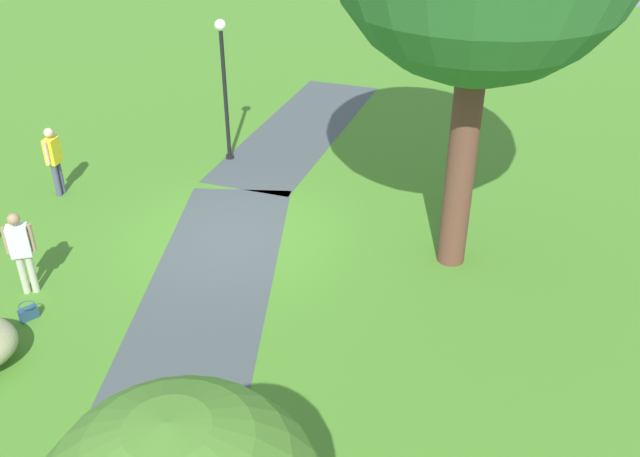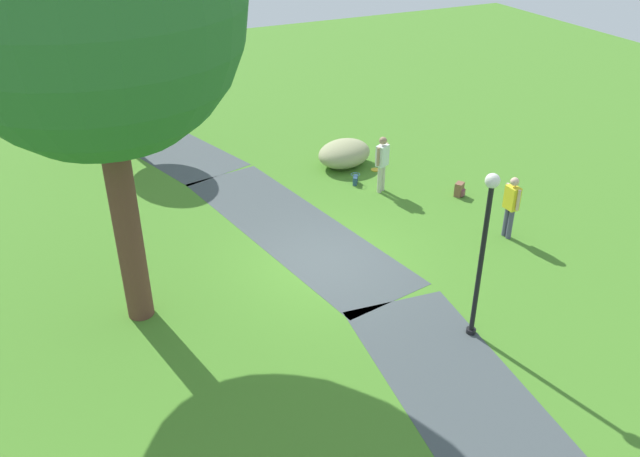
{
  "view_description": "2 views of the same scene",
  "coord_description": "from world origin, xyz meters",
  "px_view_note": "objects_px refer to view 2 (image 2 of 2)",
  "views": [
    {
      "loc": [
        11.85,
        4.62,
        7.66
      ],
      "look_at": [
        0.7,
        1.91,
        0.86
      ],
      "focal_mm": 39.09,
      "sensor_mm": 36.0,
      "label": 1
    },
    {
      "loc": [
        -11.93,
        5.71,
        8.49
      ],
      "look_at": [
        0.27,
        0.01,
        0.81
      ],
      "focal_mm": 36.82,
      "sensor_mm": 36.0,
      "label": 2
    }
  ],
  "objects_px": {
    "handbag_on_grass": "(355,179)",
    "spare_backpack_on_lawn": "(460,190)",
    "lamp_post": "(484,240)",
    "young_tree_near_path": "(117,59)",
    "lawn_boulder": "(344,153)",
    "man_near_boulder": "(511,203)",
    "backpack_by_boulder": "(357,155)",
    "frisbee_on_grass": "(375,170)",
    "woman_with_handbag": "(382,160)",
    "large_shade_tree": "(90,8)"
  },
  "relations": [
    {
      "from": "large_shade_tree",
      "to": "young_tree_near_path",
      "type": "bearing_deg",
      "value": -9.57
    },
    {
      "from": "lamp_post",
      "to": "man_near_boulder",
      "type": "height_order",
      "value": "lamp_post"
    },
    {
      "from": "young_tree_near_path",
      "to": "woman_with_handbag",
      "type": "relative_size",
      "value": 2.54
    },
    {
      "from": "man_near_boulder",
      "to": "backpack_by_boulder",
      "type": "bearing_deg",
      "value": 11.54
    },
    {
      "from": "lamp_post",
      "to": "spare_backpack_on_lawn",
      "type": "bearing_deg",
      "value": -33.32
    },
    {
      "from": "lamp_post",
      "to": "man_near_boulder",
      "type": "bearing_deg",
      "value": -48.39
    },
    {
      "from": "young_tree_near_path",
      "to": "spare_backpack_on_lawn",
      "type": "relative_size",
      "value": 10.62
    },
    {
      "from": "handbag_on_grass",
      "to": "spare_backpack_on_lawn",
      "type": "relative_size",
      "value": 0.94
    },
    {
      "from": "large_shade_tree",
      "to": "woman_with_handbag",
      "type": "relative_size",
      "value": 5.35
    },
    {
      "from": "lamp_post",
      "to": "frisbee_on_grass",
      "type": "height_order",
      "value": "lamp_post"
    },
    {
      "from": "backpack_by_boulder",
      "to": "spare_backpack_on_lawn",
      "type": "xyz_separation_m",
      "value": [
        -3.47,
        -1.48,
        0.0
      ]
    },
    {
      "from": "woman_with_handbag",
      "to": "frisbee_on_grass",
      "type": "bearing_deg",
      "value": -23.26
    },
    {
      "from": "spare_backpack_on_lawn",
      "to": "woman_with_handbag",
      "type": "bearing_deg",
      "value": 57.12
    },
    {
      "from": "woman_with_handbag",
      "to": "spare_backpack_on_lawn",
      "type": "relative_size",
      "value": 4.18
    },
    {
      "from": "young_tree_near_path",
      "to": "lawn_boulder",
      "type": "distance_m",
      "value": 7.59
    },
    {
      "from": "large_shade_tree",
      "to": "spare_backpack_on_lawn",
      "type": "distance_m",
      "value": 11.35
    },
    {
      "from": "lamp_post",
      "to": "spare_backpack_on_lawn",
      "type": "relative_size",
      "value": 8.94
    },
    {
      "from": "young_tree_near_path",
      "to": "lawn_boulder",
      "type": "relative_size",
      "value": 1.98
    },
    {
      "from": "spare_backpack_on_lawn",
      "to": "young_tree_near_path",
      "type": "bearing_deg",
      "value": 47.17
    },
    {
      "from": "spare_backpack_on_lawn",
      "to": "lamp_post",
      "type": "bearing_deg",
      "value": 146.68
    },
    {
      "from": "handbag_on_grass",
      "to": "backpack_by_boulder",
      "type": "relative_size",
      "value": 0.94
    },
    {
      "from": "woman_with_handbag",
      "to": "man_near_boulder",
      "type": "height_order",
      "value": "woman_with_handbag"
    },
    {
      "from": "lamp_post",
      "to": "frisbee_on_grass",
      "type": "bearing_deg",
      "value": -15.33
    },
    {
      "from": "large_shade_tree",
      "to": "man_near_boulder",
      "type": "bearing_deg",
      "value": -94.26
    },
    {
      "from": "lamp_post",
      "to": "woman_with_handbag",
      "type": "xyz_separation_m",
      "value": [
        6.46,
        -1.56,
        -1.24
      ]
    },
    {
      "from": "man_near_boulder",
      "to": "spare_backpack_on_lawn",
      "type": "bearing_deg",
      "value": -6.44
    },
    {
      "from": "man_near_boulder",
      "to": "handbag_on_grass",
      "type": "xyz_separation_m",
      "value": [
        4.39,
        2.05,
        -0.82
      ]
    },
    {
      "from": "large_shade_tree",
      "to": "spare_backpack_on_lawn",
      "type": "bearing_deg",
      "value": -79.5
    },
    {
      "from": "large_shade_tree",
      "to": "backpack_by_boulder",
      "type": "relative_size",
      "value": 22.38
    },
    {
      "from": "young_tree_near_path",
      "to": "frisbee_on_grass",
      "type": "xyz_separation_m",
      "value": [
        -4.75,
        -6.58,
        -3.05
      ]
    },
    {
      "from": "young_tree_near_path",
      "to": "backpack_by_boulder",
      "type": "bearing_deg",
      "value": -120.94
    },
    {
      "from": "large_shade_tree",
      "to": "lawn_boulder",
      "type": "xyz_separation_m",
      "value": [
        5.03,
        -7.38,
        -5.89
      ]
    },
    {
      "from": "woman_with_handbag",
      "to": "backpack_by_boulder",
      "type": "bearing_deg",
      "value": -10.25
    },
    {
      "from": "large_shade_tree",
      "to": "man_near_boulder",
      "type": "relative_size",
      "value": 5.4
    },
    {
      "from": "handbag_on_grass",
      "to": "woman_with_handbag",
      "type": "bearing_deg",
      "value": -149.18
    },
    {
      "from": "young_tree_near_path",
      "to": "man_near_boulder",
      "type": "bearing_deg",
      "value": -141.98
    },
    {
      "from": "woman_with_handbag",
      "to": "handbag_on_grass",
      "type": "xyz_separation_m",
      "value": [
        0.74,
        0.44,
        -0.83
      ]
    },
    {
      "from": "frisbee_on_grass",
      "to": "backpack_by_boulder",
      "type": "bearing_deg",
      "value": 10.56
    },
    {
      "from": "handbag_on_grass",
      "to": "lamp_post",
      "type": "bearing_deg",
      "value": 171.16
    },
    {
      "from": "large_shade_tree",
      "to": "frisbee_on_grass",
      "type": "relative_size",
      "value": 32.48
    },
    {
      "from": "spare_backpack_on_lawn",
      "to": "frisbee_on_grass",
      "type": "height_order",
      "value": "spare_backpack_on_lawn"
    },
    {
      "from": "man_near_boulder",
      "to": "backpack_by_boulder",
      "type": "distance_m",
      "value": 6.07
    },
    {
      "from": "large_shade_tree",
      "to": "lamp_post",
      "type": "height_order",
      "value": "large_shade_tree"
    },
    {
      "from": "large_shade_tree",
      "to": "young_tree_near_path",
      "type": "distance_m",
      "value": 9.74
    },
    {
      "from": "lawn_boulder",
      "to": "large_shade_tree",
      "type": "bearing_deg",
      "value": 124.24
    },
    {
      "from": "lawn_boulder",
      "to": "handbag_on_grass",
      "type": "height_order",
      "value": "lawn_boulder"
    },
    {
      "from": "handbag_on_grass",
      "to": "frisbee_on_grass",
      "type": "relative_size",
      "value": 1.37
    },
    {
      "from": "young_tree_near_path",
      "to": "lamp_post",
      "type": "xyz_separation_m",
      "value": [
        -12.56,
        -4.44,
        -0.85
      ]
    },
    {
      "from": "man_near_boulder",
      "to": "spare_backpack_on_lawn",
      "type": "xyz_separation_m",
      "value": [
        2.43,
        -0.27,
        -0.77
      ]
    },
    {
      "from": "frisbee_on_grass",
      "to": "lamp_post",
      "type": "bearing_deg",
      "value": 164.67
    }
  ]
}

